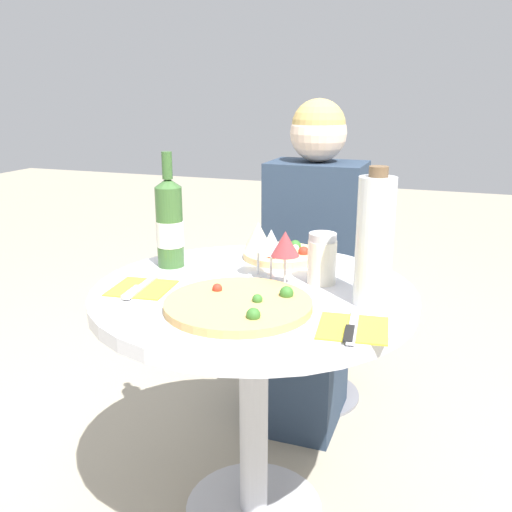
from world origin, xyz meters
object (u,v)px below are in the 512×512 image
object	(u,v)px
chair_behind_diner	(318,290)
pizza_large	(239,304)
seated_diner	(309,275)
wine_bottle	(170,223)
dining_table	(254,336)
tall_carafe	(375,241)

from	to	relation	value
chair_behind_diner	pizza_large	distance (m)	0.98
seated_diner	wine_bottle	size ratio (longest dim) A/B	3.52
seated_diner	dining_table	bearing A→B (deg)	91.30
wine_bottle	chair_behind_diner	bearing A→B (deg)	67.85
dining_table	tall_carafe	distance (m)	0.43
chair_behind_diner	pizza_large	size ratio (longest dim) A/B	2.56
pizza_large	wine_bottle	world-z (taller)	wine_bottle
chair_behind_diner	seated_diner	distance (m)	0.19
dining_table	seated_diner	world-z (taller)	seated_diner
dining_table	pizza_large	world-z (taller)	pizza_large
pizza_large	wine_bottle	distance (m)	0.42
dining_table	wine_bottle	distance (m)	0.41
dining_table	chair_behind_diner	distance (m)	0.80
chair_behind_diner	seated_diner	bearing A→B (deg)	90.00
seated_diner	wine_bottle	world-z (taller)	seated_diner
dining_table	chair_behind_diner	bearing A→B (deg)	91.05
seated_diner	pizza_large	size ratio (longest dim) A/B	3.33
dining_table	tall_carafe	bearing A→B (deg)	-1.75
seated_diner	tall_carafe	distance (m)	0.79
pizza_large	seated_diner	bearing A→B (deg)	92.42
dining_table	pizza_large	distance (m)	0.21
chair_behind_diner	tall_carafe	world-z (taller)	tall_carafe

